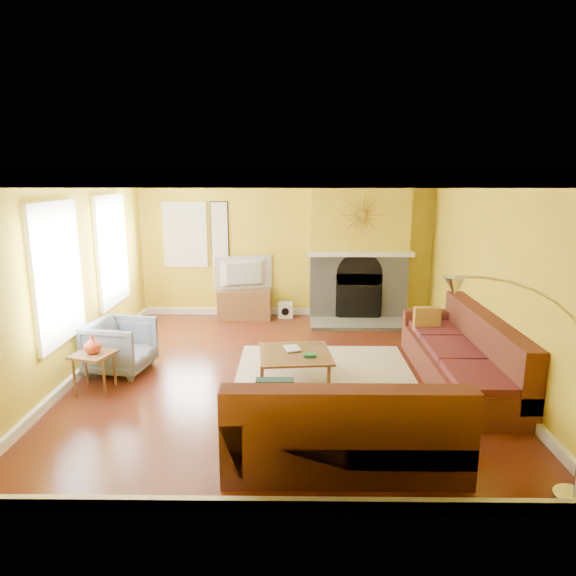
{
  "coord_description": "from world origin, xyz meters",
  "views": [
    {
      "loc": [
        0.15,
        -6.63,
        2.68
      ],
      "look_at": [
        0.07,
        0.4,
        1.1
      ],
      "focal_mm": 32.0,
      "sensor_mm": 36.0,
      "label": 1
    }
  ],
  "objects_px": {
    "sectional_sofa": "(375,363)",
    "side_table": "(95,372)",
    "armchair": "(120,346)",
    "arc_lamp": "(523,395)",
    "coffee_table": "(295,365)",
    "media_console": "(245,304)"
  },
  "relations": [
    {
      "from": "coffee_table",
      "to": "arc_lamp",
      "type": "relative_size",
      "value": 0.49
    },
    {
      "from": "sectional_sofa",
      "to": "armchair",
      "type": "relative_size",
      "value": 4.78
    },
    {
      "from": "coffee_table",
      "to": "media_console",
      "type": "relative_size",
      "value": 0.94
    },
    {
      "from": "armchair",
      "to": "arc_lamp",
      "type": "height_order",
      "value": "arc_lamp"
    },
    {
      "from": "armchair",
      "to": "arc_lamp",
      "type": "relative_size",
      "value": 0.42
    },
    {
      "from": "sectional_sofa",
      "to": "side_table",
      "type": "distance_m",
      "value": 3.48
    },
    {
      "from": "armchair",
      "to": "side_table",
      "type": "height_order",
      "value": "armchair"
    },
    {
      "from": "side_table",
      "to": "arc_lamp",
      "type": "relative_size",
      "value": 0.26
    },
    {
      "from": "side_table",
      "to": "armchair",
      "type": "bearing_deg",
      "value": 80.33
    },
    {
      "from": "sectional_sofa",
      "to": "armchair",
      "type": "bearing_deg",
      "value": 166.48
    },
    {
      "from": "coffee_table",
      "to": "armchair",
      "type": "distance_m",
      "value": 2.42
    },
    {
      "from": "armchair",
      "to": "side_table",
      "type": "xyz_separation_m",
      "value": [
        -0.11,
        -0.65,
        -0.11
      ]
    },
    {
      "from": "media_console",
      "to": "side_table",
      "type": "xyz_separation_m",
      "value": [
        -1.56,
        -3.34,
        -0.02
      ]
    },
    {
      "from": "sectional_sofa",
      "to": "media_console",
      "type": "xyz_separation_m",
      "value": [
        -1.91,
        3.5,
        -0.18
      ]
    },
    {
      "from": "coffee_table",
      "to": "arc_lamp",
      "type": "xyz_separation_m",
      "value": [
        1.81,
        -2.59,
        0.77
      ]
    },
    {
      "from": "coffee_table",
      "to": "armchair",
      "type": "xyz_separation_m",
      "value": [
        -2.4,
        0.23,
        0.18
      ]
    },
    {
      "from": "armchair",
      "to": "media_console",
      "type": "bearing_deg",
      "value": -18.64
    },
    {
      "from": "side_table",
      "to": "sectional_sofa",
      "type": "bearing_deg",
      "value": -2.55
    },
    {
      "from": "coffee_table",
      "to": "arc_lamp",
      "type": "distance_m",
      "value": 3.25
    },
    {
      "from": "media_console",
      "to": "armchair",
      "type": "height_order",
      "value": "armchair"
    },
    {
      "from": "coffee_table",
      "to": "armchair",
      "type": "relative_size",
      "value": 1.16
    },
    {
      "from": "coffee_table",
      "to": "side_table",
      "type": "relative_size",
      "value": 1.85
    }
  ]
}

